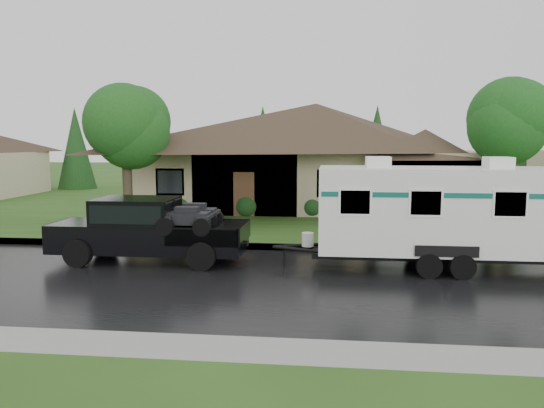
% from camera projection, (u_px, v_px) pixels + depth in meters
% --- Properties ---
extents(ground, '(140.00, 140.00, 0.00)m').
position_uv_depth(ground, '(236.00, 263.00, 16.23)').
color(ground, '#2C4F18').
rests_on(ground, ground).
extents(road, '(140.00, 8.00, 0.01)m').
position_uv_depth(road, '(223.00, 280.00, 14.25)').
color(road, black).
rests_on(road, ground).
extents(curb, '(140.00, 0.50, 0.15)m').
position_uv_depth(curb, '(248.00, 246.00, 18.44)').
color(curb, gray).
rests_on(curb, ground).
extents(lawn, '(140.00, 26.00, 0.15)m').
position_uv_depth(lawn, '(282.00, 203.00, 31.02)').
color(lawn, '#2C4F18').
rests_on(lawn, ground).
extents(house_main, '(19.44, 10.80, 6.90)m').
position_uv_depth(house_main, '(321.00, 143.00, 29.20)').
color(house_main, tan).
rests_on(house_main, lawn).
extents(tree_left_green, '(3.58, 3.58, 5.93)m').
position_uv_depth(tree_left_green, '(126.00, 128.00, 22.24)').
color(tree_left_green, '#382B1E').
rests_on(tree_left_green, lawn).
extents(tree_right_green, '(3.76, 3.76, 6.22)m').
position_uv_depth(tree_right_green, '(516.00, 124.00, 23.27)').
color(tree_right_green, '#382B1E').
rests_on(tree_right_green, lawn).
extents(shrub_row, '(13.60, 1.00, 1.00)m').
position_uv_depth(shrub_row, '(312.00, 206.00, 25.11)').
color(shrub_row, '#143814').
rests_on(shrub_row, lawn).
extents(pickup_truck, '(5.92, 2.25, 1.97)m').
position_uv_depth(pickup_truck, '(146.00, 228.00, 16.39)').
color(pickup_truck, black).
rests_on(pickup_truck, ground).
extents(travel_trailer, '(7.31, 2.57, 3.28)m').
position_uv_depth(travel_trailer, '(439.00, 210.00, 15.35)').
color(travel_trailer, silver).
rests_on(travel_trailer, ground).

